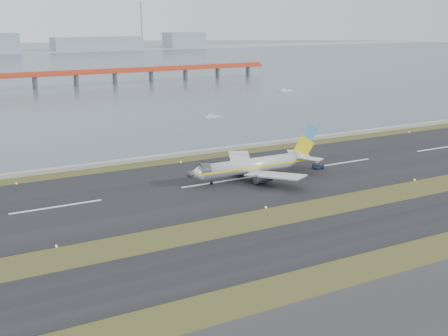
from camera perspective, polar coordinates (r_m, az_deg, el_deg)
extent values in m
plane|color=#314217|center=(117.19, 6.25, -5.16)|extent=(1000.00, 1000.00, 0.00)
cube|color=black|center=(108.23, 9.88, -7.02)|extent=(1000.00, 18.00, 0.10)
cube|color=black|center=(141.53, -0.64, -1.46)|extent=(1000.00, 45.00, 0.10)
cube|color=gray|center=(167.61, -5.44, 1.27)|extent=(1000.00, 2.50, 1.00)
cube|color=#C43F21|center=(351.59, -14.83, 9.25)|extent=(260.00, 5.00, 1.60)
cube|color=#C43F21|center=(351.45, -14.84, 9.49)|extent=(260.00, 0.40, 1.40)
cylinder|color=#4C4C51|center=(352.04, -14.78, 8.52)|extent=(2.80, 2.80, 7.00)
cylinder|color=#4C4C51|center=(386.17, -0.66, 9.56)|extent=(2.80, 2.80, 7.00)
cube|color=#919EAC|center=(739.23, -12.76, 12.24)|extent=(110.00, 35.00, 16.00)
cube|color=#919EAC|center=(780.71, -4.07, 12.85)|extent=(50.00, 35.00, 20.00)
cylinder|color=#919EAC|center=(757.30, -8.37, 14.18)|extent=(1.80, 1.80, 60.00)
cylinder|color=silver|center=(143.82, 2.61, 0.22)|extent=(28.00, 3.80, 3.80)
cone|color=silver|center=(136.69, -3.00, -0.58)|extent=(3.20, 3.80, 3.80)
cone|color=silver|center=(152.50, 7.84, 1.08)|extent=(5.00, 3.80, 3.80)
cube|color=yellow|center=(142.24, 3.01, 0.05)|extent=(31.00, 0.06, 0.45)
cube|color=yellow|center=(145.41, 2.23, 0.40)|extent=(31.00, 0.06, 0.45)
cube|color=silver|center=(138.23, 5.21, -0.74)|extent=(11.31, 15.89, 1.66)
cube|color=silver|center=(152.16, 1.67, 0.79)|extent=(11.31, 15.89, 1.66)
cylinder|color=#3D3E43|center=(139.68, 4.05, -1.06)|extent=(4.20, 2.10, 2.10)
cylinder|color=#3D3E43|center=(149.55, 1.59, 0.06)|extent=(4.20, 2.10, 2.10)
cube|color=yellow|center=(152.29, 8.12, 2.17)|extent=(6.80, 0.35, 6.85)
cube|color=#499ACF|center=(152.64, 8.75, 3.60)|extent=(4.85, 0.37, 4.90)
cube|color=silver|center=(149.61, 8.80, 0.96)|extent=(5.64, 6.80, 0.22)
cube|color=silver|center=(155.53, 7.12, 1.57)|extent=(5.64, 6.80, 0.22)
cylinder|color=black|center=(139.49, -1.28, -1.54)|extent=(0.80, 0.28, 0.80)
cylinder|color=black|center=(143.08, 3.69, -1.10)|extent=(1.00, 0.38, 1.00)
cylinder|color=black|center=(147.66, 2.54, -0.57)|extent=(1.00, 0.38, 1.00)
cube|color=#16233C|center=(155.94, 9.54, 0.19)|extent=(3.23, 2.34, 1.09)
cube|color=#3D3E43|center=(155.62, 9.43, 0.44)|extent=(1.58, 1.65, 0.63)
cylinder|color=black|center=(155.05, 9.30, -0.08)|extent=(0.68, 0.43, 0.63)
cylinder|color=black|center=(156.34, 9.10, 0.06)|extent=(0.68, 0.43, 0.63)
cylinder|color=black|center=(155.80, 9.98, -0.03)|extent=(0.68, 0.43, 0.63)
cylinder|color=black|center=(157.09, 9.77, 0.10)|extent=(0.68, 0.43, 0.63)
cube|color=silver|center=(232.33, -1.10, 5.19)|extent=(6.81, 3.91, 0.83)
cube|color=silver|center=(231.98, -1.44, 5.36)|extent=(2.22, 1.98, 0.83)
cube|color=silver|center=(318.21, 6.33, 7.80)|extent=(7.27, 2.93, 0.91)
cube|color=silver|center=(317.39, 6.09, 7.94)|extent=(2.18, 1.81, 0.91)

